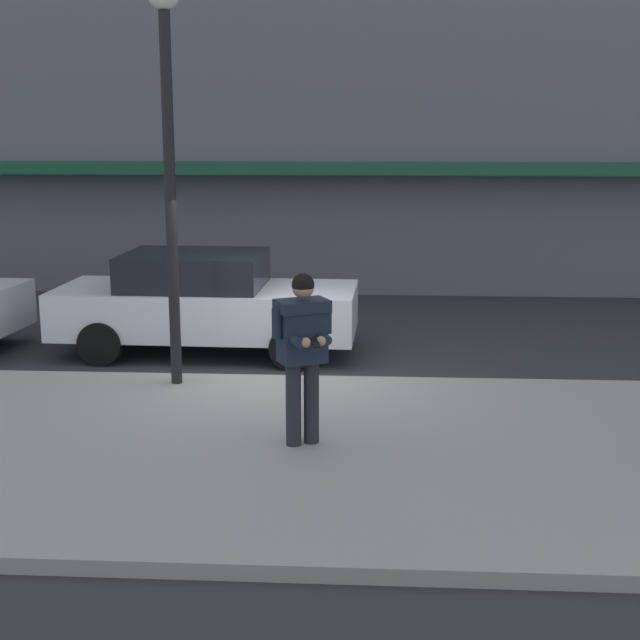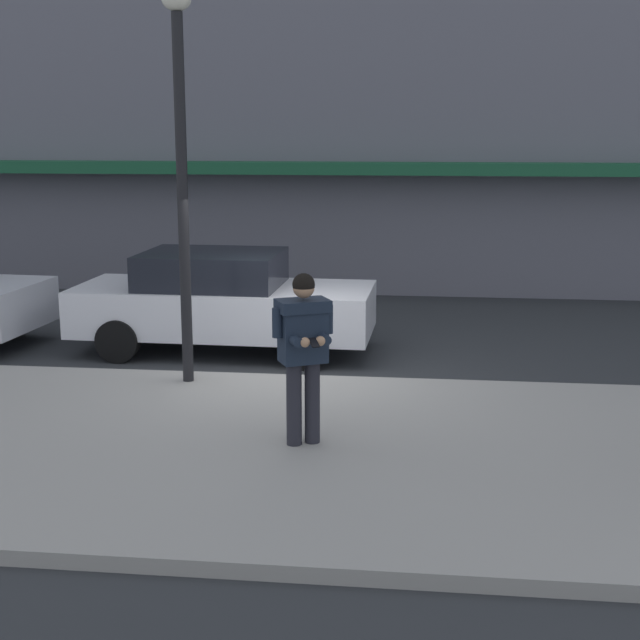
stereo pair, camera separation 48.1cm
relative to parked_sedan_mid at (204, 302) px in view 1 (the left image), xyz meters
name	(u,v)px [view 1 (the left image)]	position (x,y,z in m)	size (l,w,h in m)	color
ground_plane	(281,381)	(1.31, -1.49, -0.79)	(80.00, 80.00, 0.00)	#2B2D30
sidewalk	(348,451)	(2.31, -4.34, -0.72)	(32.00, 5.30, 0.14)	#99968E
curb_paint_line	(354,381)	(2.31, -1.44, -0.79)	(28.00, 0.12, 0.01)	silver
parked_sedan_mid	(204,302)	(0.00, 0.00, 0.00)	(4.55, 2.03, 1.54)	silver
man_texting_on_phone	(303,340)	(1.84, -4.33, 0.46)	(0.62, 0.65, 1.81)	#23232B
street_lamp_post	(169,147)	(0.03, -2.14, 2.35)	(0.36, 0.36, 4.88)	black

